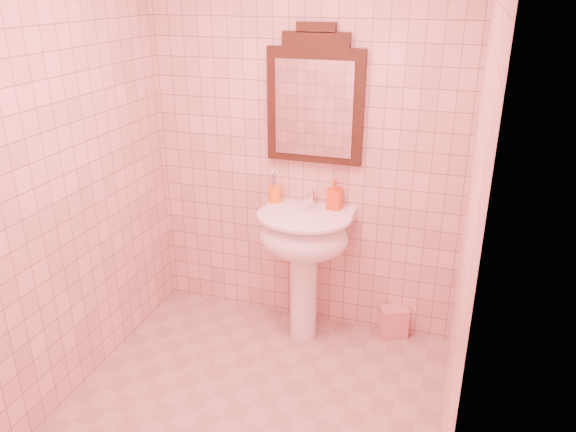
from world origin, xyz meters
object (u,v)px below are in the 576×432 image
(mirror, at_px, (315,100))
(toothbrush_cup, at_px, (275,194))
(pedestal_sink, at_px, (304,245))
(soap_dispenser, at_px, (335,194))
(towel, at_px, (393,322))

(mirror, height_order, toothbrush_cup, mirror)
(pedestal_sink, height_order, soap_dispenser, soap_dispenser)
(pedestal_sink, height_order, toothbrush_cup, toothbrush_cup)
(mirror, bearing_deg, towel, -3.26)
(toothbrush_cup, height_order, soap_dispenser, toothbrush_cup)
(toothbrush_cup, bearing_deg, mirror, 11.64)
(pedestal_sink, distance_m, mirror, 0.88)
(toothbrush_cup, relative_size, towel, 0.93)
(towel, bearing_deg, pedestal_sink, -163.52)
(soap_dispenser, bearing_deg, toothbrush_cup, -174.23)
(mirror, bearing_deg, toothbrush_cup, -168.36)
(mirror, distance_m, toothbrush_cup, 0.65)
(mirror, relative_size, soap_dispenser, 4.30)
(mirror, height_order, towel, mirror)
(toothbrush_cup, distance_m, soap_dispenser, 0.39)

